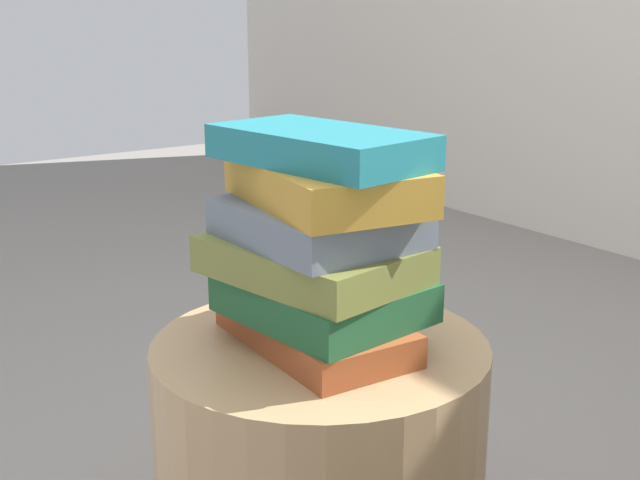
{
  "coord_description": "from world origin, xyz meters",
  "views": [
    {
      "loc": [
        0.88,
        -0.63,
        0.88
      ],
      "look_at": [
        0.0,
        0.0,
        0.57
      ],
      "focal_mm": 46.8,
      "sensor_mm": 36.0,
      "label": 1
    }
  ],
  "objects_px": {
    "side_table": "(320,477)",
    "book_slate": "(319,222)",
    "book_olive": "(312,259)",
    "book_teal": "(322,147)",
    "book_ochre": "(327,184)",
    "book_rust": "(315,330)",
    "book_forest": "(323,297)"
  },
  "relations": [
    {
      "from": "book_rust",
      "to": "book_forest",
      "type": "distance_m",
      "value": 0.05
    },
    {
      "from": "book_olive",
      "to": "book_teal",
      "type": "bearing_deg",
      "value": 47.69
    },
    {
      "from": "book_slate",
      "to": "book_teal",
      "type": "relative_size",
      "value": 0.87
    },
    {
      "from": "book_forest",
      "to": "book_rust",
      "type": "bearing_deg",
      "value": -136.33
    },
    {
      "from": "book_rust",
      "to": "book_forest",
      "type": "height_order",
      "value": "book_forest"
    },
    {
      "from": "book_slate",
      "to": "book_ochre",
      "type": "relative_size",
      "value": 0.89
    },
    {
      "from": "book_forest",
      "to": "book_ochre",
      "type": "xyz_separation_m",
      "value": [
        -0.01,
        0.01,
        0.16
      ]
    },
    {
      "from": "side_table",
      "to": "book_teal",
      "type": "relative_size",
      "value": 1.63
    },
    {
      "from": "book_rust",
      "to": "book_slate",
      "type": "distance_m",
      "value": 0.15
    },
    {
      "from": "book_rust",
      "to": "book_olive",
      "type": "height_order",
      "value": "book_olive"
    },
    {
      "from": "book_olive",
      "to": "book_slate",
      "type": "bearing_deg",
      "value": 79.84
    },
    {
      "from": "side_table",
      "to": "book_slate",
      "type": "xyz_separation_m",
      "value": [
        -0.01,
        0.0,
        0.39
      ]
    },
    {
      "from": "book_ochre",
      "to": "book_forest",
      "type": "bearing_deg",
      "value": -51.81
    },
    {
      "from": "book_forest",
      "to": "book_olive",
      "type": "height_order",
      "value": "book_olive"
    },
    {
      "from": "side_table",
      "to": "book_teal",
      "type": "height_order",
      "value": "book_teal"
    },
    {
      "from": "book_teal",
      "to": "side_table",
      "type": "bearing_deg",
      "value": -141.0
    },
    {
      "from": "side_table",
      "to": "book_ochre",
      "type": "relative_size",
      "value": 1.66
    },
    {
      "from": "side_table",
      "to": "book_forest",
      "type": "relative_size",
      "value": 1.9
    },
    {
      "from": "book_rust",
      "to": "book_olive",
      "type": "bearing_deg",
      "value": -176.83
    },
    {
      "from": "book_ochre",
      "to": "book_teal",
      "type": "bearing_deg",
      "value": -82.78
    },
    {
      "from": "book_olive",
      "to": "book_teal",
      "type": "distance_m",
      "value": 0.16
    },
    {
      "from": "book_rust",
      "to": "book_slate",
      "type": "relative_size",
      "value": 1.15
    },
    {
      "from": "book_slate",
      "to": "book_teal",
      "type": "bearing_deg",
      "value": 4.7
    },
    {
      "from": "side_table",
      "to": "book_ochre",
      "type": "xyz_separation_m",
      "value": [
        0.0,
        0.01,
        0.44
      ]
    },
    {
      "from": "book_rust",
      "to": "book_forest",
      "type": "bearing_deg",
      "value": 52.68
    },
    {
      "from": "book_rust",
      "to": "book_ochre",
      "type": "height_order",
      "value": "book_ochre"
    },
    {
      "from": "book_ochre",
      "to": "book_rust",
      "type": "bearing_deg",
      "value": -80.71
    },
    {
      "from": "side_table",
      "to": "book_slate",
      "type": "bearing_deg",
      "value": 164.91
    },
    {
      "from": "side_table",
      "to": "book_teal",
      "type": "bearing_deg",
      "value": 47.46
    },
    {
      "from": "book_forest",
      "to": "book_olive",
      "type": "distance_m",
      "value": 0.05
    },
    {
      "from": "book_olive",
      "to": "book_slate",
      "type": "height_order",
      "value": "book_slate"
    },
    {
      "from": "book_rust",
      "to": "side_table",
      "type": "bearing_deg",
      "value": 106.83
    }
  ]
}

